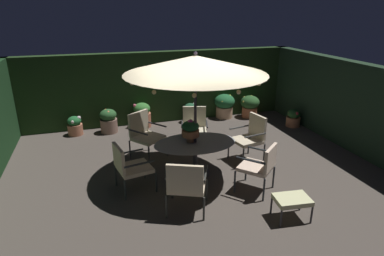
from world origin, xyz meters
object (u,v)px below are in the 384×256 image
at_px(potted_plant_left_far, 250,105).
at_px(potted_plant_back_left, 224,105).
at_px(patio_chair_east, 144,132).
at_px(potted_plant_back_right, 293,118).
at_px(patio_chair_southeast, 129,165).
at_px(ottoman_footrest, 292,200).
at_px(potted_plant_right_near, 109,121).
at_px(patio_chair_northeast, 194,126).
at_px(patio_dining_table, 195,149).
at_px(potted_plant_left_near, 190,112).
at_px(potted_plant_front_corner, 142,115).
at_px(centerpiece_planter, 190,129).
at_px(patio_chair_north, 251,135).
at_px(patio_chair_southwest, 261,164).
at_px(patio_chair_south, 186,183).
at_px(potted_plant_back_center, 75,126).
at_px(patio_umbrella, 196,65).

relative_size(potted_plant_left_far, potted_plant_back_left, 0.92).
relative_size(patio_chair_east, potted_plant_back_right, 2.07).
bearing_deg(patio_chair_southeast, ottoman_footrest, -34.95).
bearing_deg(potted_plant_left_far, patio_chair_southeast, -141.22).
bearing_deg(potted_plant_right_near, patio_chair_northeast, -39.92).
height_order(patio_dining_table, ottoman_footrest, patio_dining_table).
bearing_deg(ottoman_footrest, patio_chair_southeast, 145.05).
xyz_separation_m(potted_plant_right_near, potted_plant_back_right, (5.17, -1.09, -0.08)).
xyz_separation_m(ottoman_footrest, potted_plant_back_right, (2.60, 3.87, -0.09)).
bearing_deg(potted_plant_left_near, potted_plant_front_corner, 179.13).
relative_size(ottoman_footrest, potted_plant_right_near, 0.90).
relative_size(patio_chair_northeast, ottoman_footrest, 1.65).
xyz_separation_m(centerpiece_planter, patio_chair_north, (1.48, 0.20, -0.37)).
bearing_deg(patio_chair_southwest, potted_plant_right_near, 121.49).
distance_m(potted_plant_left_far, potted_plant_back_left, 0.81).
relative_size(patio_chair_northeast, potted_plant_front_corner, 1.39).
bearing_deg(centerpiece_planter, ottoman_footrest, -61.20).
xyz_separation_m(patio_chair_southeast, patio_chair_south, (0.81, -1.01, 0.04)).
xyz_separation_m(patio_chair_southeast, ottoman_footrest, (2.40, -1.68, -0.19)).
distance_m(patio_dining_table, potted_plant_right_near, 3.38).
xyz_separation_m(centerpiece_planter, patio_chair_east, (-0.77, 1.07, -0.37)).
bearing_deg(patio_chair_southwest, ottoman_footrest, -83.99).
xyz_separation_m(patio_chair_east, potted_plant_back_center, (-1.59, 1.95, -0.35)).
xyz_separation_m(patio_chair_east, patio_chair_south, (0.29, -2.42, -0.04)).
height_order(potted_plant_back_center, potted_plant_right_near, potted_plant_right_near).
xyz_separation_m(patio_chair_north, potted_plant_back_left, (0.62, 3.01, -0.19)).
height_order(potted_plant_back_left, potted_plant_back_right, potted_plant_back_left).
xyz_separation_m(potted_plant_front_corner, potted_plant_left_far, (3.39, -0.10, 0.02)).
distance_m(patio_umbrella, patio_chair_north, 2.19).
relative_size(patio_chair_northeast, patio_chair_southwest, 1.04).
relative_size(patio_dining_table, patio_chair_southeast, 1.82).
height_order(patio_chair_northeast, potted_plant_left_near, patio_chair_northeast).
relative_size(centerpiece_planter, potted_plant_left_near, 0.80).
height_order(patio_dining_table, potted_plant_left_far, patio_dining_table).
xyz_separation_m(patio_chair_north, patio_chair_east, (-2.25, 0.87, 0.01)).
xyz_separation_m(patio_chair_north, potted_plant_front_corner, (-1.98, 2.92, -0.24)).
relative_size(patio_chair_southeast, potted_plant_back_left, 1.25).
bearing_deg(potted_plant_back_left, potted_plant_front_corner, -178.15).
xyz_separation_m(patio_umbrella, patio_chair_south, (-0.57, -1.29, -1.70)).
bearing_deg(potted_plant_front_corner, potted_plant_right_near, -169.37).
bearing_deg(ottoman_footrest, potted_plant_right_near, 117.43).
bearing_deg(patio_chair_southwest, patio_chair_east, 129.34).
relative_size(patio_umbrella, potted_plant_back_center, 5.15).
bearing_deg(potted_plant_back_left, patio_chair_southwest, -104.10).
distance_m(ottoman_footrest, potted_plant_left_far, 5.34).
height_order(patio_umbrella, ottoman_footrest, patio_umbrella).
relative_size(patio_chair_northeast, patio_chair_southeast, 1.06).
bearing_deg(potted_plant_back_center, patio_chair_northeast, -31.10).
distance_m(patio_chair_north, potted_plant_front_corner, 3.54).
bearing_deg(ottoman_footrest, patio_umbrella, 117.55).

